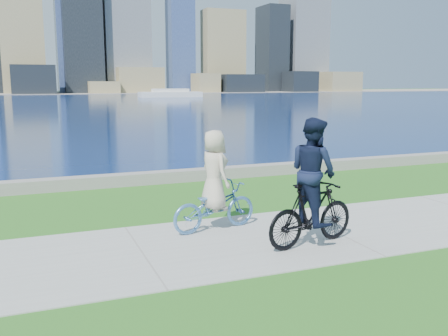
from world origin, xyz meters
The scene contains 8 objects.
ground centered at (0.00, 0.00, 0.00)m, with size 320.00×320.00×0.00m, color #225E18.
concrete_path centered at (0.00, 0.00, 0.01)m, with size 80.00×3.50×0.02m, color #9B9C97.
seawall centered at (0.00, 6.20, 0.17)m, with size 90.00×0.50×0.35m, color gray.
bay_water centered at (0.00, 72.00, 0.00)m, with size 320.00×131.00×0.01m, color navy.
far_shore centered at (0.00, 130.00, 0.06)m, with size 320.00×30.00×0.12m, color gray.
ferry_far centered at (24.21, 86.65, 0.69)m, with size 12.16×3.47×1.65m.
cyclist_woman centered at (1.72, 0.89, 0.80)m, with size 1.00×2.01×2.11m.
cyclist_man centered at (3.09, -0.71, 1.04)m, with size 0.97×2.11×2.43m.
Camera 1 is at (-1.77, -8.61, 3.11)m, focal length 40.00 mm.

